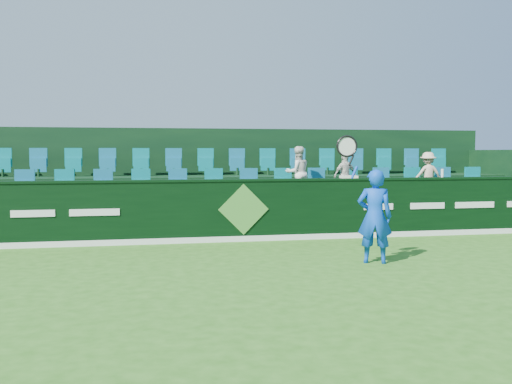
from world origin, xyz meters
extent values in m
plane|color=#296418|center=(0.00, 0.00, 0.00)|extent=(60.00, 60.00, 0.00)
cube|color=black|center=(0.00, 4.00, 0.65)|extent=(16.00, 0.20, 1.30)
cube|color=black|center=(0.00, 4.00, 1.32)|extent=(16.00, 0.24, 0.05)
cube|color=white|center=(0.00, 3.89, 0.06)|extent=(16.00, 0.02, 0.12)
cube|color=#4A9034|center=(0.00, 3.88, 0.70)|extent=(1.10, 0.02, 1.10)
cube|color=white|center=(-4.30, 3.89, 0.70)|extent=(0.85, 0.01, 0.14)
cube|color=white|center=(-3.10, 3.89, 0.70)|extent=(1.00, 0.01, 0.14)
cube|color=white|center=(3.10, 3.89, 0.70)|extent=(0.70, 0.01, 0.14)
cube|color=white|center=(4.30, 3.89, 0.70)|extent=(0.85, 0.01, 0.14)
cube|color=white|center=(5.50, 3.89, 0.70)|extent=(1.00, 0.01, 0.14)
cube|color=black|center=(0.00, 5.10, 0.40)|extent=(16.00, 2.00, 0.80)
cube|color=black|center=(0.00, 7.00, 0.65)|extent=(16.00, 1.80, 1.30)
cube|color=black|center=(0.00, 8.00, 1.30)|extent=(16.00, 0.20, 2.60)
cube|color=black|center=(7.90, 6.00, 1.00)|extent=(0.20, 4.00, 2.00)
cube|color=#14698B|center=(0.00, 5.50, 1.10)|extent=(13.50, 0.50, 0.60)
cube|color=#14698B|center=(0.00, 7.30, 1.60)|extent=(13.50, 0.50, 0.60)
imported|color=blue|center=(1.83, 1.11, 0.82)|extent=(0.70, 0.58, 1.63)
cylinder|color=#143FBF|center=(1.41, 1.01, 1.59)|extent=(0.13, 0.04, 0.22)
cylinder|color=black|center=(1.35, 1.01, 1.79)|extent=(0.11, 0.03, 0.20)
torus|color=black|center=(1.27, 1.01, 2.03)|extent=(0.50, 0.04, 0.50)
cylinder|color=silver|center=(1.27, 1.01, 2.03)|extent=(0.41, 0.01, 0.41)
imported|color=white|center=(1.54, 5.12, 1.44)|extent=(0.68, 0.56, 1.27)
imported|color=silver|center=(2.75, 5.12, 1.36)|extent=(0.70, 0.45, 1.11)
imported|color=beige|center=(4.95, 5.12, 1.37)|extent=(0.77, 0.48, 1.14)
cube|color=white|center=(2.42, 4.00, 1.38)|extent=(0.37, 0.24, 0.06)
cylinder|color=white|center=(4.71, 4.00, 1.45)|extent=(0.06, 0.06, 0.19)
camera|label=1|loc=(-2.11, -8.15, 1.93)|focal=40.00mm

